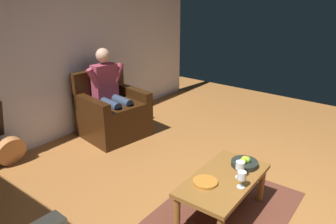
{
  "coord_description": "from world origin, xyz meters",
  "views": [
    {
      "loc": [
        2.52,
        0.69,
        2.05
      ],
      "look_at": [
        -0.27,
        -1.47,
        0.69
      ],
      "focal_mm": 34.67,
      "sensor_mm": 36.0,
      "label": 1
    }
  ],
  "objects_px": {
    "guitar": "(10,148)",
    "wine_glass_near": "(240,166)",
    "decorative_dish": "(205,182)",
    "coffee_table": "(223,184)",
    "fruit_bowl": "(245,162)",
    "wine_glass_far": "(242,177)",
    "armchair": "(112,114)",
    "person_seated": "(110,91)"
  },
  "relations": [
    {
      "from": "person_seated",
      "to": "guitar",
      "type": "xyz_separation_m",
      "value": [
        1.38,
        -0.35,
        -0.46
      ]
    },
    {
      "from": "coffee_table",
      "to": "armchair",
      "type": "bearing_deg",
      "value": -106.5
    },
    {
      "from": "wine_glass_far",
      "to": "fruit_bowl",
      "type": "height_order",
      "value": "wine_glass_far"
    },
    {
      "from": "guitar",
      "to": "decorative_dish",
      "type": "bearing_deg",
      "value": 102.59
    },
    {
      "from": "person_seated",
      "to": "fruit_bowl",
      "type": "height_order",
      "value": "person_seated"
    },
    {
      "from": "person_seated",
      "to": "wine_glass_far",
      "type": "relative_size",
      "value": 8.24
    },
    {
      "from": "armchair",
      "to": "decorative_dish",
      "type": "xyz_separation_m",
      "value": [
        0.83,
        2.1,
        0.1
      ]
    },
    {
      "from": "person_seated",
      "to": "coffee_table",
      "type": "bearing_deg",
      "value": 81.88
    },
    {
      "from": "wine_glass_near",
      "to": "decorative_dish",
      "type": "distance_m",
      "value": 0.35
    },
    {
      "from": "armchair",
      "to": "wine_glass_far",
      "type": "bearing_deg",
      "value": 82.22
    },
    {
      "from": "armchair",
      "to": "coffee_table",
      "type": "height_order",
      "value": "armchair"
    },
    {
      "from": "wine_glass_near",
      "to": "decorative_dish",
      "type": "bearing_deg",
      "value": -35.97
    },
    {
      "from": "wine_glass_far",
      "to": "coffee_table",
      "type": "bearing_deg",
      "value": -102.06
    },
    {
      "from": "coffee_table",
      "to": "fruit_bowl",
      "type": "relative_size",
      "value": 3.85
    },
    {
      "from": "wine_glass_near",
      "to": "wine_glass_far",
      "type": "distance_m",
      "value": 0.16
    },
    {
      "from": "wine_glass_far",
      "to": "fruit_bowl",
      "type": "relative_size",
      "value": 0.59
    },
    {
      "from": "fruit_bowl",
      "to": "wine_glass_far",
      "type": "bearing_deg",
      "value": 20.55
    },
    {
      "from": "person_seated",
      "to": "decorative_dish",
      "type": "bearing_deg",
      "value": 76.84
    },
    {
      "from": "decorative_dish",
      "to": "wine_glass_far",
      "type": "bearing_deg",
      "value": 116.64
    },
    {
      "from": "armchair",
      "to": "decorative_dish",
      "type": "bearing_deg",
      "value": 76.83
    },
    {
      "from": "armchair",
      "to": "wine_glass_near",
      "type": "xyz_separation_m",
      "value": [
        0.56,
        2.3,
        0.21
      ]
    },
    {
      "from": "coffee_table",
      "to": "guitar",
      "type": "relative_size",
      "value": 1.06
    },
    {
      "from": "coffee_table",
      "to": "fruit_bowl",
      "type": "distance_m",
      "value": 0.33
    },
    {
      "from": "guitar",
      "to": "wine_glass_near",
      "type": "distance_m",
      "value": 2.79
    },
    {
      "from": "armchair",
      "to": "wine_glass_far",
      "type": "xyz_separation_m",
      "value": [
        0.69,
        2.38,
        0.2
      ]
    },
    {
      "from": "coffee_table",
      "to": "guitar",
      "type": "distance_m",
      "value": 2.64
    },
    {
      "from": "person_seated",
      "to": "decorative_dish",
      "type": "relative_size",
      "value": 5.66
    },
    {
      "from": "coffee_table",
      "to": "decorative_dish",
      "type": "height_order",
      "value": "decorative_dish"
    },
    {
      "from": "coffee_table",
      "to": "fruit_bowl",
      "type": "bearing_deg",
      "value": 169.59
    },
    {
      "from": "wine_glass_far",
      "to": "armchair",
      "type": "bearing_deg",
      "value": -106.16
    },
    {
      "from": "fruit_bowl",
      "to": "person_seated",
      "type": "bearing_deg",
      "value": -98.51
    },
    {
      "from": "fruit_bowl",
      "to": "decorative_dish",
      "type": "relative_size",
      "value": 1.16
    },
    {
      "from": "coffee_table",
      "to": "fruit_bowl",
      "type": "height_order",
      "value": "fruit_bowl"
    },
    {
      "from": "armchair",
      "to": "fruit_bowl",
      "type": "xyz_separation_m",
      "value": [
        0.34,
        2.24,
        0.13
      ]
    },
    {
      "from": "guitar",
      "to": "wine_glass_near",
      "type": "relative_size",
      "value": 5.79
    },
    {
      "from": "guitar",
      "to": "fruit_bowl",
      "type": "distance_m",
      "value": 2.81
    },
    {
      "from": "armchair",
      "to": "person_seated",
      "type": "relative_size",
      "value": 0.74
    },
    {
      "from": "coffee_table",
      "to": "wine_glass_near",
      "type": "height_order",
      "value": "wine_glass_near"
    },
    {
      "from": "wine_glass_near",
      "to": "fruit_bowl",
      "type": "bearing_deg",
      "value": -166.98
    },
    {
      "from": "person_seated",
      "to": "fruit_bowl",
      "type": "relative_size",
      "value": 4.88
    },
    {
      "from": "person_seated",
      "to": "wine_glass_far",
      "type": "xyz_separation_m",
      "value": [
        0.69,
        2.38,
        -0.15
      ]
    },
    {
      "from": "guitar",
      "to": "wine_glass_near",
      "type": "bearing_deg",
      "value": 107.2
    }
  ]
}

